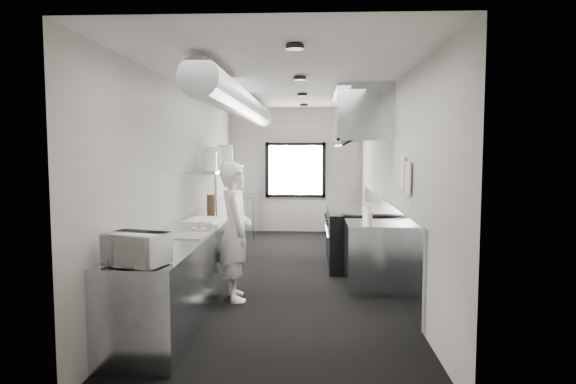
# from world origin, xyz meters

# --- Properties ---
(floor) EXTENTS (3.00, 8.00, 0.01)m
(floor) POSITION_xyz_m (0.00, 0.00, 0.00)
(floor) COLOR black
(floor) RESTS_ON ground
(ceiling) EXTENTS (3.00, 8.00, 0.01)m
(ceiling) POSITION_xyz_m (0.00, 0.00, 2.80)
(ceiling) COLOR silver
(ceiling) RESTS_ON wall_back
(wall_back) EXTENTS (3.00, 0.02, 2.80)m
(wall_back) POSITION_xyz_m (0.00, 4.00, 1.40)
(wall_back) COLOR #BBB7B2
(wall_back) RESTS_ON floor
(wall_front) EXTENTS (3.00, 0.02, 2.80)m
(wall_front) POSITION_xyz_m (0.00, -4.00, 1.40)
(wall_front) COLOR #BBB7B2
(wall_front) RESTS_ON floor
(wall_left) EXTENTS (0.02, 8.00, 2.80)m
(wall_left) POSITION_xyz_m (-1.50, 0.00, 1.40)
(wall_left) COLOR #BBB7B2
(wall_left) RESTS_ON floor
(wall_right) EXTENTS (0.02, 8.00, 2.80)m
(wall_right) POSITION_xyz_m (1.50, 0.00, 1.40)
(wall_right) COLOR #BBB7B2
(wall_right) RESTS_ON floor
(wall_cladding) EXTENTS (0.03, 5.50, 1.10)m
(wall_cladding) POSITION_xyz_m (1.48, 0.30, 0.55)
(wall_cladding) COLOR #9CA2AB
(wall_cladding) RESTS_ON wall_right
(hvac_duct) EXTENTS (0.40, 6.40, 0.40)m
(hvac_duct) POSITION_xyz_m (-0.70, 0.40, 2.55)
(hvac_duct) COLOR #979A9F
(hvac_duct) RESTS_ON ceiling
(service_window) EXTENTS (1.36, 0.05, 1.25)m
(service_window) POSITION_xyz_m (0.00, 3.96, 1.40)
(service_window) COLOR white
(service_window) RESTS_ON wall_back
(exhaust_hood) EXTENTS (0.81, 2.20, 0.88)m
(exhaust_hood) POSITION_xyz_m (1.10, 0.70, 2.39)
(exhaust_hood) COLOR #9CA2AB
(exhaust_hood) RESTS_ON ceiling
(prep_counter) EXTENTS (0.70, 6.00, 0.90)m
(prep_counter) POSITION_xyz_m (-1.15, -0.50, 0.45)
(prep_counter) COLOR #9CA2AB
(prep_counter) RESTS_ON floor
(pass_shelf) EXTENTS (0.45, 3.00, 0.68)m
(pass_shelf) POSITION_xyz_m (-1.19, 1.00, 1.54)
(pass_shelf) COLOR #9CA2AB
(pass_shelf) RESTS_ON prep_counter
(range) EXTENTS (0.88, 1.60, 0.94)m
(range) POSITION_xyz_m (1.04, 0.70, 0.47)
(range) COLOR black
(range) RESTS_ON floor
(bottle_station) EXTENTS (0.65, 0.80, 0.90)m
(bottle_station) POSITION_xyz_m (1.15, -0.70, 0.45)
(bottle_station) COLOR #9CA2AB
(bottle_station) RESTS_ON floor
(far_work_table) EXTENTS (0.70, 1.20, 0.90)m
(far_work_table) POSITION_xyz_m (-1.15, 3.20, 0.45)
(far_work_table) COLOR #9CA2AB
(far_work_table) RESTS_ON floor
(notice_sheet_a) EXTENTS (0.02, 0.28, 0.38)m
(notice_sheet_a) POSITION_xyz_m (1.47, -1.20, 1.60)
(notice_sheet_a) COLOR silver
(notice_sheet_a) RESTS_ON wall_right
(notice_sheet_b) EXTENTS (0.02, 0.28, 0.38)m
(notice_sheet_b) POSITION_xyz_m (1.47, -1.55, 1.55)
(notice_sheet_b) COLOR silver
(notice_sheet_b) RESTS_ON wall_right
(line_cook) EXTENTS (0.58, 0.72, 1.73)m
(line_cook) POSITION_xyz_m (-0.60, -1.25, 0.86)
(line_cook) COLOR white
(line_cook) RESTS_ON floor
(microwave) EXTENTS (0.55, 0.48, 0.28)m
(microwave) POSITION_xyz_m (-1.14, -3.29, 1.04)
(microwave) COLOR silver
(microwave) RESTS_ON prep_counter
(deli_tub_a) EXTENTS (0.17, 0.17, 0.09)m
(deli_tub_a) POSITION_xyz_m (-1.32, -2.39, 0.95)
(deli_tub_a) COLOR #A4AA9D
(deli_tub_a) RESTS_ON prep_counter
(deli_tub_b) EXTENTS (0.18, 0.18, 0.10)m
(deli_tub_b) POSITION_xyz_m (-1.33, -2.42, 0.95)
(deli_tub_b) COLOR #A4AA9D
(deli_tub_b) RESTS_ON prep_counter
(newspaper) EXTENTS (0.39, 0.47, 0.01)m
(newspaper) POSITION_xyz_m (-1.02, -1.84, 0.91)
(newspaper) COLOR silver
(newspaper) RESTS_ON prep_counter
(small_plate) EXTENTS (0.21, 0.21, 0.02)m
(small_plate) POSITION_xyz_m (-1.02, -1.36, 0.91)
(small_plate) COLOR silver
(small_plate) RESTS_ON prep_counter
(pastry) EXTENTS (0.08, 0.08, 0.08)m
(pastry) POSITION_xyz_m (-1.02, -1.36, 0.96)
(pastry) COLOR #D4B66F
(pastry) RESTS_ON small_plate
(cutting_board) EXTENTS (0.54, 0.67, 0.02)m
(cutting_board) POSITION_xyz_m (-1.11, -0.59, 0.91)
(cutting_board) COLOR white
(cutting_board) RESTS_ON prep_counter
(knife_block) EXTENTS (0.19, 0.25, 0.24)m
(knife_block) POSITION_xyz_m (-1.24, 0.55, 1.02)
(knife_block) COLOR #51381C
(knife_block) RESTS_ON prep_counter
(plate_stack_a) EXTENTS (0.29, 0.29, 0.27)m
(plate_stack_a) POSITION_xyz_m (-1.18, 0.11, 1.70)
(plate_stack_a) COLOR silver
(plate_stack_a) RESTS_ON pass_shelf
(plate_stack_b) EXTENTS (0.27, 0.27, 0.34)m
(plate_stack_b) POSITION_xyz_m (-1.21, 0.58, 1.74)
(plate_stack_b) COLOR silver
(plate_stack_b) RESTS_ON pass_shelf
(plate_stack_c) EXTENTS (0.27, 0.27, 0.33)m
(plate_stack_c) POSITION_xyz_m (-1.17, 1.31, 1.73)
(plate_stack_c) COLOR silver
(plate_stack_c) RESTS_ON pass_shelf
(plate_stack_d) EXTENTS (0.27, 0.27, 0.38)m
(plate_stack_d) POSITION_xyz_m (-1.19, 1.64, 1.76)
(plate_stack_d) COLOR silver
(plate_stack_d) RESTS_ON pass_shelf
(squeeze_bottle_a) EXTENTS (0.08, 0.08, 0.17)m
(squeeze_bottle_a) POSITION_xyz_m (1.09, -0.95, 0.99)
(squeeze_bottle_a) COLOR white
(squeeze_bottle_a) RESTS_ON bottle_station
(squeeze_bottle_b) EXTENTS (0.08, 0.08, 0.19)m
(squeeze_bottle_b) POSITION_xyz_m (1.11, -0.89, 0.99)
(squeeze_bottle_b) COLOR white
(squeeze_bottle_b) RESTS_ON bottle_station
(squeeze_bottle_c) EXTENTS (0.08, 0.08, 0.19)m
(squeeze_bottle_c) POSITION_xyz_m (1.10, -0.73, 0.99)
(squeeze_bottle_c) COLOR white
(squeeze_bottle_c) RESTS_ON bottle_station
(squeeze_bottle_d) EXTENTS (0.07, 0.07, 0.18)m
(squeeze_bottle_d) POSITION_xyz_m (1.13, -0.53, 0.99)
(squeeze_bottle_d) COLOR white
(squeeze_bottle_d) RESTS_ON bottle_station
(squeeze_bottle_e) EXTENTS (0.07, 0.07, 0.20)m
(squeeze_bottle_e) POSITION_xyz_m (1.10, -0.42, 1.00)
(squeeze_bottle_e) COLOR white
(squeeze_bottle_e) RESTS_ON bottle_station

